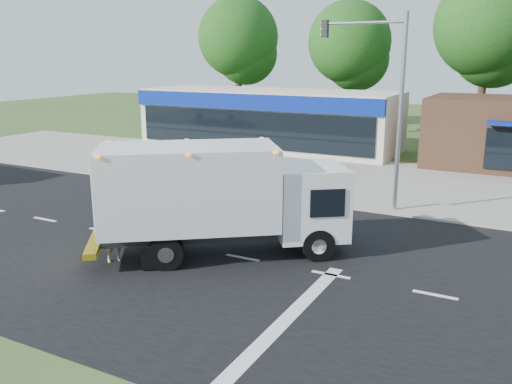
# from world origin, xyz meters

# --- Properties ---
(ground) EXTENTS (120.00, 120.00, 0.00)m
(ground) POSITION_xyz_m (0.00, 0.00, 0.00)
(ground) COLOR #385123
(ground) RESTS_ON ground
(road_asphalt) EXTENTS (60.00, 14.00, 0.02)m
(road_asphalt) POSITION_xyz_m (0.00, 0.00, 0.00)
(road_asphalt) COLOR black
(road_asphalt) RESTS_ON ground
(sidewalk) EXTENTS (60.00, 2.40, 0.12)m
(sidewalk) POSITION_xyz_m (0.00, 8.20, 0.06)
(sidewalk) COLOR gray
(sidewalk) RESTS_ON ground
(parking_apron) EXTENTS (60.00, 9.00, 0.02)m
(parking_apron) POSITION_xyz_m (0.00, 14.00, 0.01)
(parking_apron) COLOR gray
(parking_apron) RESTS_ON ground
(lane_markings) EXTENTS (55.20, 7.00, 0.01)m
(lane_markings) POSITION_xyz_m (1.35, -1.35, 0.02)
(lane_markings) COLOR silver
(lane_markings) RESTS_ON road_asphalt
(ems_box_truck) EXTENTS (8.10, 6.87, 3.63)m
(ems_box_truck) POSITION_xyz_m (-0.88, -0.06, 2.09)
(ems_box_truck) COLOR black
(ems_box_truck) RESTS_ON ground
(emergency_worker) EXTENTS (0.66, 0.74, 1.81)m
(emergency_worker) POSITION_xyz_m (-3.48, -2.12, 0.89)
(emergency_worker) COLOR tan
(emergency_worker) RESTS_ON ground
(retail_strip_mall) EXTENTS (18.00, 6.20, 4.00)m
(retail_strip_mall) POSITION_xyz_m (-9.00, 19.93, 2.01)
(retail_strip_mall) COLOR beige
(retail_strip_mall) RESTS_ON ground
(traffic_signal_pole) EXTENTS (3.51, 0.25, 8.00)m
(traffic_signal_pole) POSITION_xyz_m (2.35, 7.60, 4.92)
(traffic_signal_pole) COLOR gray
(traffic_signal_pole) RESTS_ON ground
(background_trees) EXTENTS (36.77, 7.39, 12.10)m
(background_trees) POSITION_xyz_m (-0.85, 28.16, 7.38)
(background_trees) COLOR #332114
(background_trees) RESTS_ON ground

